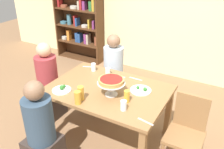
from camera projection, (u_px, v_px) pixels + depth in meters
ground_plane at (108, 136)px, 3.32m from camera, size 12.00×12.00×0.00m
rear_partition at (170, 2)px, 4.38m from camera, size 8.00×0.12×2.80m
dining_table at (108, 95)px, 3.02m from camera, size 1.43×1.00×0.74m
bookshelf at (79, 8)px, 5.17m from camera, size 1.10×0.30×2.21m
diner_head_west at (49, 86)px, 3.53m from camera, size 0.34×0.34×1.15m
diner_near_left at (42, 136)px, 2.60m from camera, size 0.34×0.34×1.15m
diner_far_left at (113, 75)px, 3.84m from camera, size 0.34×0.34×1.15m
chair_head_east at (187, 130)px, 2.70m from camera, size 0.40×0.40×0.87m
deep_dish_pizza_stand at (111, 82)px, 2.78m from camera, size 0.32×0.32×0.21m
salad_plate_near_diner at (62, 89)px, 2.94m from camera, size 0.23×0.23×0.07m
salad_plate_far_diner at (141, 90)px, 2.93m from camera, size 0.25×0.25×0.06m
beer_glass_amber_tall at (78, 98)px, 2.66m from camera, size 0.07×0.07×0.15m
beer_glass_amber_short at (127, 96)px, 2.69m from camera, size 0.06×0.06×0.14m
beer_glass_amber_spare at (81, 93)px, 2.73m from camera, size 0.07×0.07×0.16m
water_glass_clear_near at (124, 105)px, 2.57m from camera, size 0.07×0.07×0.11m
water_glass_clear_far at (108, 71)px, 3.30m from camera, size 0.07×0.07×0.09m
water_glass_clear_spare at (94, 67)px, 3.39m from camera, size 0.06×0.06×0.11m
cutlery_fork_near at (146, 122)px, 2.41m from camera, size 0.18×0.05×0.00m
cutlery_knife_near at (89, 67)px, 3.53m from camera, size 0.18×0.07×0.00m
cutlery_fork_far at (136, 79)px, 3.20m from camera, size 0.18×0.02×0.00m
cutlery_knife_far at (119, 76)px, 3.26m from camera, size 0.18×0.05×0.00m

